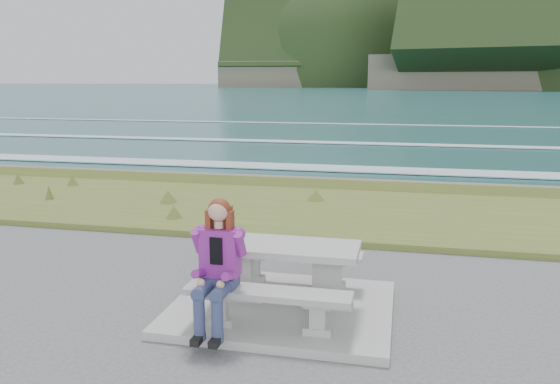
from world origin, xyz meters
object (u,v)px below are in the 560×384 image
at_px(bench_seaward, 293,258).
at_px(picnic_table, 282,258).
at_px(bench_landward, 268,299).
at_px(seated_woman, 216,284).

bearing_deg(bench_seaward, picnic_table, -90.00).
bearing_deg(bench_seaward, bench_landward, -90.00).
height_order(picnic_table, bench_seaward, picnic_table).
bearing_deg(seated_woman, bench_seaward, 71.44).
height_order(picnic_table, bench_landward, picnic_table).
height_order(picnic_table, seated_woman, seated_woman).
distance_m(picnic_table, bench_seaward, 0.74).
xyz_separation_m(bench_landward, seated_woman, (-0.53, -0.14, 0.17)).
distance_m(picnic_table, bench_landward, 0.74).
bearing_deg(bench_seaward, seated_woman, -108.93).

